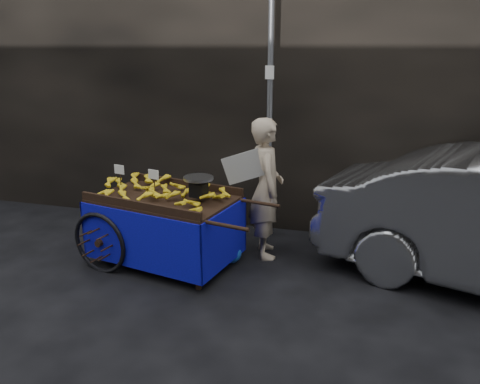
% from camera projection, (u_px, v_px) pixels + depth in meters
% --- Properties ---
extents(ground, '(80.00, 80.00, 0.00)m').
position_uv_depth(ground, '(223.00, 270.00, 5.98)').
color(ground, black).
rests_on(ground, ground).
extents(building_wall, '(13.50, 2.00, 5.00)m').
position_uv_depth(building_wall, '(293.00, 62.00, 7.53)').
color(building_wall, black).
rests_on(building_wall, ground).
extents(street_pole, '(0.12, 0.10, 4.00)m').
position_uv_depth(street_pole, '(270.00, 101.00, 6.50)').
color(street_pole, slate).
rests_on(street_pole, ground).
extents(banana_cart, '(2.58, 1.52, 1.31)m').
position_uv_depth(banana_cart, '(161.00, 203.00, 6.00)').
color(banana_cart, black).
rests_on(banana_cart, ground).
extents(vendor, '(0.88, 0.80, 1.88)m').
position_uv_depth(vendor, '(266.00, 189.00, 6.18)').
color(vendor, tan).
rests_on(vendor, ground).
extents(plastic_bag, '(0.31, 0.24, 0.28)m').
position_uv_depth(plastic_bag, '(230.00, 253.00, 6.15)').
color(plastic_bag, blue).
rests_on(plastic_bag, ground).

